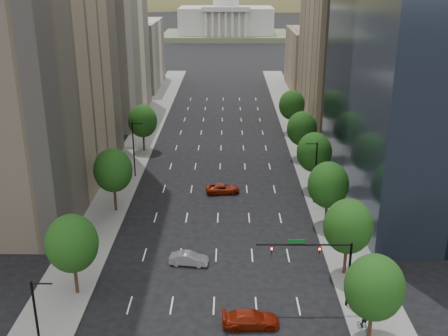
{
  "coord_description": "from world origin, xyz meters",
  "views": [
    {
      "loc": [
        1.4,
        -14.91,
        31.07
      ],
      "look_at": [
        0.84,
        47.52,
        8.0
      ],
      "focal_mm": 43.1,
      "sensor_mm": 36.0,
      "label": 1
    }
  ],
  "objects_px": {
    "traffic_signal": "(324,260)",
    "car_red_far": "(223,189)",
    "car_red_near": "(251,319)",
    "cyclist": "(364,324)",
    "capitol": "(226,20)",
    "car_silver": "(189,259)"
  },
  "relations": [
    {
      "from": "car_red_near",
      "to": "car_red_far",
      "type": "height_order",
      "value": "car_red_near"
    },
    {
      "from": "car_red_near",
      "to": "car_red_far",
      "type": "xyz_separation_m",
      "value": [
        -2.94,
        31.69,
        -0.08
      ]
    },
    {
      "from": "car_red_far",
      "to": "cyclist",
      "type": "height_order",
      "value": "cyclist"
    },
    {
      "from": "capitol",
      "to": "cyclist",
      "type": "relative_size",
      "value": 24.33
    },
    {
      "from": "car_silver",
      "to": "cyclist",
      "type": "relative_size",
      "value": 1.75
    },
    {
      "from": "capitol",
      "to": "car_red_far",
      "type": "height_order",
      "value": "capitol"
    },
    {
      "from": "car_red_far",
      "to": "capitol",
      "type": "bearing_deg",
      "value": -6.19
    },
    {
      "from": "traffic_signal",
      "to": "car_silver",
      "type": "bearing_deg",
      "value": 149.73
    },
    {
      "from": "traffic_signal",
      "to": "car_red_near",
      "type": "relative_size",
      "value": 1.72
    },
    {
      "from": "car_red_far",
      "to": "cyclist",
      "type": "xyz_separation_m",
      "value": [
        13.18,
        -32.61,
        0.29
      ]
    },
    {
      "from": "car_red_near",
      "to": "car_silver",
      "type": "height_order",
      "value": "car_red_near"
    },
    {
      "from": "traffic_signal",
      "to": "car_red_far",
      "type": "relative_size",
      "value": 1.84
    },
    {
      "from": "capitol",
      "to": "car_red_near",
      "type": "distance_m",
      "value": 223.06
    },
    {
      "from": "car_red_far",
      "to": "car_red_near",
      "type": "bearing_deg",
      "value": 178.95
    },
    {
      "from": "traffic_signal",
      "to": "car_red_near",
      "type": "height_order",
      "value": "traffic_signal"
    },
    {
      "from": "traffic_signal",
      "to": "cyclist",
      "type": "xyz_separation_m",
      "value": [
        3.21,
        -4.1,
        -4.19
      ]
    },
    {
      "from": "traffic_signal",
      "to": "car_silver",
      "type": "xyz_separation_m",
      "value": [
        -13.53,
        7.9,
        -4.46
      ]
    },
    {
      "from": "car_silver",
      "to": "cyclist",
      "type": "bearing_deg",
      "value": -119.11
    },
    {
      "from": "car_red_near",
      "to": "cyclist",
      "type": "height_order",
      "value": "cyclist"
    },
    {
      "from": "capitol",
      "to": "car_silver",
      "type": "relative_size",
      "value": 13.87
    },
    {
      "from": "traffic_signal",
      "to": "car_red_far",
      "type": "height_order",
      "value": "traffic_signal"
    },
    {
      "from": "car_red_far",
      "to": "cyclist",
      "type": "bearing_deg",
      "value": -164.35
    }
  ]
}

